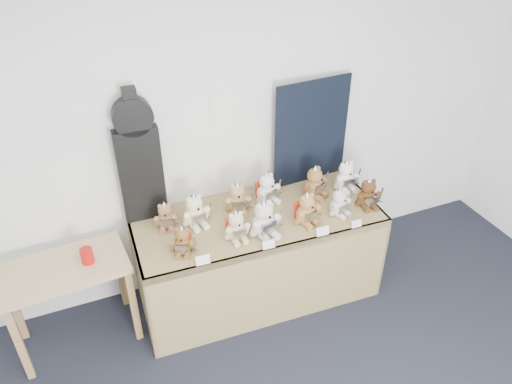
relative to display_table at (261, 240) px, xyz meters
name	(u,v)px	position (x,y,z in m)	size (l,w,h in m)	color
room_shell	(224,107)	(-0.10, 0.49, 0.92)	(6.00, 6.00, 6.00)	silver
display_table	(261,240)	(0.00, 0.00, 0.00)	(1.93, 0.87, 0.79)	olive
side_table	(67,280)	(-1.43, 0.15, -0.03)	(0.89, 0.54, 0.72)	#A18356
guitar_case	(139,158)	(-0.77, 0.41, 0.68)	(0.32, 0.11, 1.04)	black
navy_board	(312,132)	(0.61, 0.41, 0.61)	(0.66, 0.02, 0.89)	black
red_cup	(87,256)	(-1.26, 0.13, 0.16)	(0.09, 0.09, 0.12)	#AD110B
teddy_front_far_left	(183,241)	(-0.63, -0.10, 0.26)	(0.19, 0.19, 0.24)	brown
teddy_front_left	(236,227)	(-0.24, -0.10, 0.27)	(0.21, 0.18, 0.26)	beige
teddy_front_centre	(264,220)	(-0.03, -0.14, 0.30)	(0.27, 0.23, 0.32)	beige
teddy_front_right	(307,210)	(0.32, -0.12, 0.28)	(0.23, 0.20, 0.28)	#A7743F
teddy_front_far_right	(339,203)	(0.59, -0.12, 0.27)	(0.21, 0.19, 0.25)	silver
teddy_front_end	(368,194)	(0.85, -0.12, 0.28)	(0.22, 0.19, 0.27)	#4D311A
teddy_back_left	(195,211)	(-0.46, 0.17, 0.28)	(0.24, 0.21, 0.29)	beige
teddy_back_centre_left	(238,199)	(-0.11, 0.21, 0.28)	(0.23, 0.21, 0.28)	tan
teddy_back_centre_right	(267,189)	(0.16, 0.25, 0.28)	(0.23, 0.21, 0.28)	white
teddy_back_right	(315,183)	(0.54, 0.17, 0.28)	(0.24, 0.23, 0.29)	olive
teddy_back_end	(346,177)	(0.82, 0.16, 0.28)	(0.23, 0.18, 0.28)	white
teddy_back_far_left	(166,217)	(-0.67, 0.22, 0.26)	(0.19, 0.17, 0.23)	#A3754C
entry_card_a	(203,260)	(-0.54, -0.28, 0.21)	(0.10, 0.00, 0.07)	white
entry_card_b	(269,244)	(-0.07, -0.30, 0.20)	(0.09, 0.00, 0.07)	white
entry_card_c	(323,231)	(0.35, -0.31, 0.21)	(0.10, 0.00, 0.07)	white
entry_card_d	(357,224)	(0.63, -0.33, 0.20)	(0.08, 0.00, 0.06)	white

